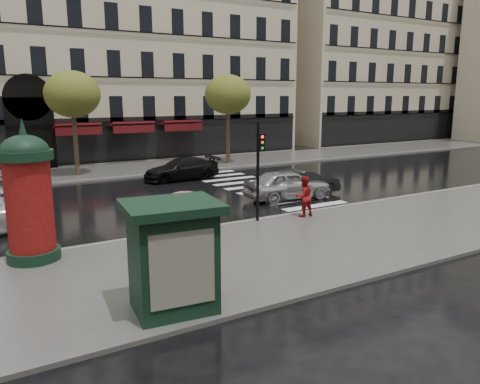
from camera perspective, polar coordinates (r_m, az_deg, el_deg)
ground at (r=15.88m, az=1.57°, el=-7.12°), size 160.00×160.00×0.00m
near_sidewalk at (r=15.46m, az=2.55°, el=-7.42°), size 90.00×7.00×0.12m
far_sidewalk at (r=33.12m, az=-16.09°, el=2.44°), size 90.00×6.00×0.12m
near_kerb at (r=18.35m, az=-3.40°, el=-4.30°), size 90.00×0.25×0.14m
far_kerb at (r=30.25m, az=-14.66°, el=1.69°), size 90.00×0.25×0.14m
zebra_crossing at (r=26.84m, az=1.62°, el=0.70°), size 3.60×11.75×0.01m
bldg_far_corner at (r=45.40m, az=-12.88°, el=19.24°), size 26.00×14.00×22.90m
bldg_far_right at (r=60.22m, az=14.71°, el=17.21°), size 24.00×14.00×22.90m
tree_far_left at (r=31.32m, az=-19.76°, el=11.10°), size 3.40×3.40×6.64m
tree_far_right at (r=35.12m, az=-1.50°, el=11.76°), size 3.40×3.40×6.64m
woman_umbrella at (r=14.92m, az=-6.66°, el=-2.41°), size 1.09×1.09×2.10m
woman_red at (r=19.74m, az=7.77°, el=-0.54°), size 0.85×0.67×1.71m
man_burgundy at (r=15.06m, az=-9.14°, el=-4.20°), size 0.96×0.69×1.83m
morris_column at (r=15.49m, az=-24.38°, el=-0.19°), size 1.62×1.62×4.36m
traffic_light at (r=18.56m, az=2.33°, el=3.72°), size 0.25×0.37×4.01m
newsstand at (r=11.11m, az=-8.20°, el=-7.62°), size 2.35×2.04×2.61m
car_silver at (r=23.48m, az=5.81°, el=0.92°), size 4.60×2.24×1.51m
car_darkgrey at (r=24.47m, az=7.61°, el=1.14°), size 4.21×1.59×1.37m
car_black at (r=29.05m, az=-7.14°, el=2.81°), size 4.71×1.95×1.36m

